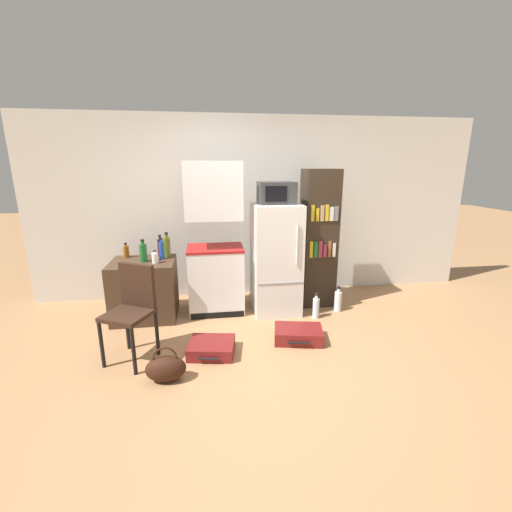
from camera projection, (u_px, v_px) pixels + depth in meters
name	position (u px, v px, depth m)	size (l,w,h in m)	color
ground_plane	(270.00, 362.00, 3.37)	(24.00, 24.00, 0.00)	#A3754C
wall_back	(259.00, 208.00, 4.98)	(6.40, 0.10, 2.55)	silver
side_table	(145.00, 289.00, 4.30)	(0.77, 0.65, 0.74)	#422D1E
kitchen_hutch	(215.00, 245.00, 4.35)	(0.71, 0.53, 1.93)	white
refrigerator	(275.00, 258.00, 4.44)	(0.59, 0.68, 1.42)	silver
microwave	(276.00, 193.00, 4.22)	(0.45, 0.36, 0.27)	#333333
bookshelf	(318.00, 239.00, 4.60)	(0.44, 0.40, 1.83)	#2D2319
bottle_wine_dark	(160.00, 247.00, 4.43)	(0.07, 0.07, 0.28)	black
bottle_olive_oil	(167.00, 246.00, 4.39)	(0.08, 0.08, 0.32)	#566619
bottle_green_tall	(143.00, 252.00, 4.16)	(0.09, 0.09, 0.28)	#1E6028
bottle_blue_soda	(162.00, 250.00, 4.28)	(0.07, 0.07, 0.27)	#1E47A3
bottle_milk_white	(155.00, 258.00, 4.11)	(0.08, 0.08, 0.16)	white
bottle_amber_beer	(126.00, 251.00, 4.36)	(0.07, 0.07, 0.19)	brown
chair	(133.00, 304.00, 3.34)	(0.54, 0.54, 0.95)	black
suitcase_large_flat	(298.00, 334.00, 3.78)	(0.58, 0.45, 0.14)	maroon
suitcase_small_flat	(212.00, 348.00, 3.52)	(0.51, 0.46, 0.13)	maroon
handbag	(166.00, 368.00, 3.06)	(0.36, 0.20, 0.33)	#33190F
water_bottle_front	(316.00, 308.00, 4.32)	(0.08, 0.08, 0.33)	silver
water_bottle_middle	(338.00, 301.00, 4.52)	(0.10, 0.10, 0.34)	silver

